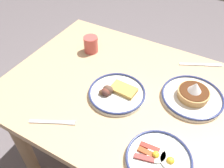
{
  "coord_description": "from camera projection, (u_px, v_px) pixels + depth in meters",
  "views": [
    {
      "loc": [
        -0.32,
        0.72,
        1.56
      ],
      "look_at": [
        0.08,
        0.03,
        0.78
      ],
      "focal_mm": 38.3,
      "sensor_mm": 36.0,
      "label": 1
    }
  ],
  "objects": [
    {
      "name": "ground_plane",
      "position": [
        124.0,
        167.0,
        1.65
      ],
      "size": [
        6.0,
        6.0,
        0.0
      ],
      "primitive_type": "plane",
      "color": "#645B5F"
    },
    {
      "name": "fork_far",
      "position": [
        53.0,
        122.0,
        0.99
      ],
      "size": [
        0.18,
        0.1,
        0.01
      ],
      "color": "silver",
      "rests_on": "dining_table"
    },
    {
      "name": "plate_center_pancakes",
      "position": [
        116.0,
        93.0,
        1.1
      ],
      "size": [
        0.26,
        0.26,
        0.05
      ],
      "color": "silver",
      "rests_on": "dining_table"
    },
    {
      "name": "coffee_mug",
      "position": [
        91.0,
        44.0,
        1.32
      ],
      "size": [
        0.08,
        0.11,
        0.09
      ],
      "color": "#BF4C47",
      "rests_on": "dining_table"
    },
    {
      "name": "plate_far_companion",
      "position": [
        159.0,
        159.0,
        0.86
      ],
      "size": [
        0.24,
        0.24,
        0.04
      ],
      "color": "white",
      "rests_on": "dining_table"
    },
    {
      "name": "butter_knife",
      "position": [
        201.0,
        65.0,
        1.26
      ],
      "size": [
        0.21,
        0.12,
        0.01
      ],
      "color": "silver",
      "rests_on": "dining_table"
    },
    {
      "name": "dining_table",
      "position": [
        128.0,
        109.0,
        1.22
      ],
      "size": [
        1.2,
        0.87,
        0.75
      ],
      "color": "tan",
      "rests_on": "ground_plane"
    },
    {
      "name": "plate_near_main",
      "position": [
        193.0,
        96.0,
        1.07
      ],
      "size": [
        0.28,
        0.28,
        0.1
      ],
      "color": "silver",
      "rests_on": "dining_table"
    }
  ]
}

